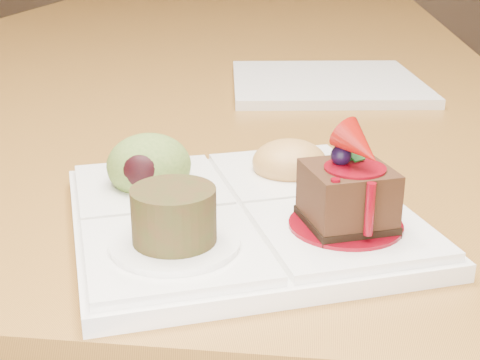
# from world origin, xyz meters

# --- Properties ---
(dining_table) EXTENTS (1.00, 1.80, 0.75)m
(dining_table) POSITION_xyz_m (0.00, 0.00, 0.68)
(dining_table) COLOR #9E6B28
(dining_table) RESTS_ON ground
(sampler_plate) EXTENTS (0.30, 0.30, 0.09)m
(sampler_plate) POSITION_xyz_m (0.19, -0.75, 0.77)
(sampler_plate) COLOR white
(sampler_plate) RESTS_ON dining_table
(second_plate) EXTENTS (0.27, 0.27, 0.01)m
(second_plate) POSITION_xyz_m (0.25, -0.30, 0.76)
(second_plate) COLOR white
(second_plate) RESTS_ON dining_table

